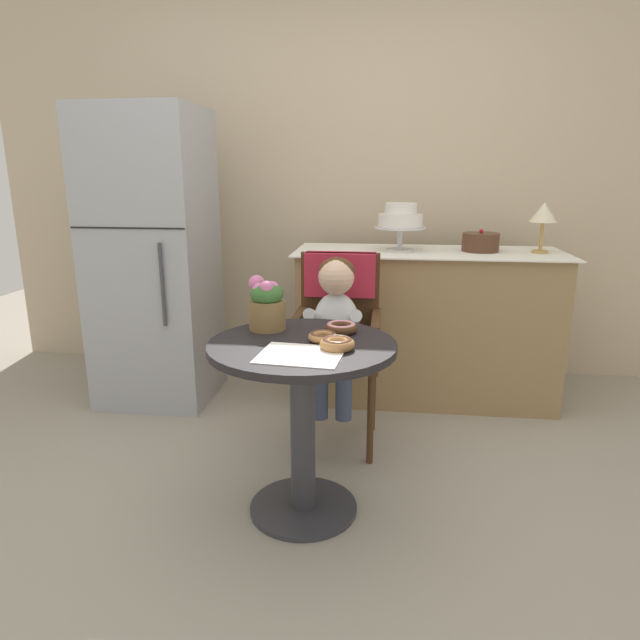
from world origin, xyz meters
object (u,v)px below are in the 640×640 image
object	(u,v)px
donut_mid	(337,343)
round_layer_cake	(481,242)
tiered_cake_stand	(401,219)
refrigerator	(154,260)
donut_side	(341,327)
wicker_chair	(338,318)
table_lamp	(544,215)
donut_front	(323,336)
flower_vase	(267,302)
seated_child	(335,318)
cafe_table	(303,394)

from	to	relation	value
donut_mid	round_layer_cake	xyz separation A→B (m)	(0.70, 1.40, 0.21)
tiered_cake_stand	refrigerator	distance (m)	1.46
donut_mid	donut_side	size ratio (longest dim) A/B	0.97
wicker_chair	donut_mid	xyz separation A→B (m)	(0.06, -0.76, 0.10)
tiered_cake_stand	table_lamp	size ratio (longest dim) A/B	1.05
donut_front	flower_vase	size ratio (longest dim) A/B	0.51
round_layer_cake	refrigerator	world-z (taller)	refrigerator
round_layer_cake	table_lamp	size ratio (longest dim) A/B	0.74
seated_child	flower_vase	size ratio (longest dim) A/B	3.30
cafe_table	flower_vase	size ratio (longest dim) A/B	3.27
seated_child	refrigerator	world-z (taller)	refrigerator
donut_front	donut_mid	size ratio (longest dim) A/B	0.88
refrigerator	donut_front	bearing A→B (deg)	-43.58
cafe_table	seated_child	world-z (taller)	seated_child
wicker_chair	seated_child	bearing A→B (deg)	-96.11
seated_child	donut_front	distance (m)	0.51
donut_side	donut_mid	bearing A→B (deg)	-88.77
wicker_chair	tiered_cake_stand	distance (m)	0.81
donut_front	flower_vase	bearing A→B (deg)	150.84
donut_side	round_layer_cake	world-z (taller)	round_layer_cake
donut_side	table_lamp	size ratio (longest dim) A/B	0.46
donut_side	cafe_table	bearing A→B (deg)	-131.33
tiered_cake_stand	round_layer_cake	xyz separation A→B (m)	(0.46, 0.03, -0.13)
seated_child	round_layer_cake	xyz separation A→B (m)	(0.77, 0.79, 0.27)
refrigerator	table_lamp	bearing A→B (deg)	5.06
cafe_table	refrigerator	world-z (taller)	refrigerator
seated_child	donut_mid	size ratio (longest dim) A/B	5.65
tiered_cake_stand	refrigerator	size ratio (longest dim) A/B	0.18
cafe_table	donut_side	distance (m)	0.31
donut_mid	flower_vase	world-z (taller)	flower_vase
cafe_table	tiered_cake_stand	size ratio (longest dim) A/B	2.40
donut_side	table_lamp	distance (m)	1.59
cafe_table	donut_front	world-z (taller)	donut_front
wicker_chair	refrigerator	xyz separation A→B (m)	(-1.13, 0.41, 0.21)
wicker_chair	donut_mid	distance (m)	0.77
donut_front	donut_mid	bearing A→B (deg)	-56.71
wicker_chair	flower_vase	distance (m)	0.61
refrigerator	cafe_table	bearing A→B (deg)	-46.33
tiered_cake_stand	table_lamp	world-z (taller)	table_lamp
cafe_table	round_layer_cake	xyz separation A→B (m)	(0.84, 1.33, 0.44)
flower_vase	round_layer_cake	bearing A→B (deg)	48.84
donut_side	table_lamp	bearing A→B (deg)	47.78
donut_mid	tiered_cake_stand	xyz separation A→B (m)	(0.24, 1.37, 0.34)
tiered_cake_stand	donut_front	bearing A→B (deg)	-103.43
seated_child	flower_vase	distance (m)	0.47
refrigerator	seated_child	bearing A→B (deg)	-26.51
round_layer_cake	refrigerator	size ratio (longest dim) A/B	0.12
cafe_table	table_lamp	world-z (taller)	table_lamp
donut_front	round_layer_cake	size ratio (longest dim) A/B	0.53
seated_child	donut_side	size ratio (longest dim) A/B	5.50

